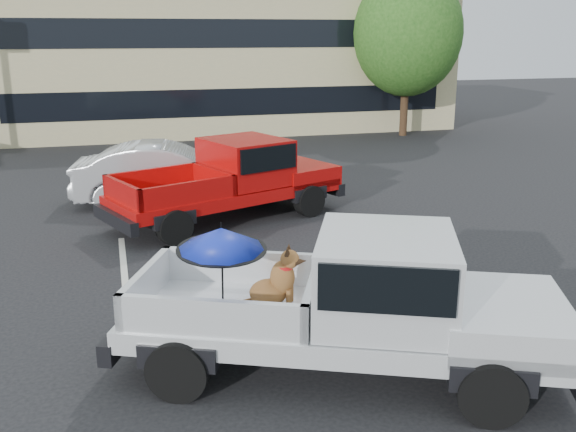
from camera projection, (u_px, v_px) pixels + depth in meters
name	position (u px, v px, depth m)	size (l,w,h in m)	color
ground	(321.00, 306.00, 10.30)	(90.00, 90.00, 0.00)	black
stripe_left	(125.00, 280.00, 11.38)	(0.12, 5.00, 0.01)	silver
stripe_right	(431.00, 251.00, 12.92)	(0.12, 5.00, 0.01)	silver
motel_building	(219.00, 56.00, 29.37)	(20.40, 8.40, 6.30)	#CDBD89
tree_right	(408.00, 33.00, 26.28)	(4.46, 4.46, 6.78)	#332114
tree_back	(286.00, 29.00, 32.86)	(4.68, 4.68, 7.11)	#332114
silver_pickup	(365.00, 297.00, 8.00)	(6.00, 4.08, 2.06)	black
red_pickup	(240.00, 175.00, 14.99)	(5.97, 3.91, 1.86)	black
silver_sedan	(168.00, 174.00, 16.35)	(1.64, 4.69, 1.55)	#ABAEB2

